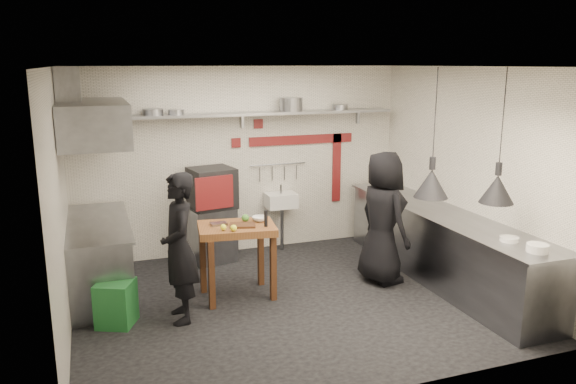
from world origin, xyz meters
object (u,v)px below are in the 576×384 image
object	(u,v)px
combi_oven	(212,188)
green_bin	(116,303)
oven_stand	(211,234)
chef_left	(179,248)
chef_right	(383,218)
prep_table	(237,261)

from	to	relation	value
combi_oven	green_bin	world-z (taller)	combi_oven
oven_stand	chef_left	bearing A→B (deg)	-122.75
combi_oven	chef_right	size ratio (longest dim) A/B	0.34
oven_stand	combi_oven	xyz separation A→B (m)	(0.03, -0.01, 0.69)
oven_stand	green_bin	xyz separation A→B (m)	(-1.44, -1.71, -0.15)
combi_oven	green_bin	bearing A→B (deg)	-141.48
green_bin	prep_table	size ratio (longest dim) A/B	0.54
green_bin	prep_table	xyz separation A→B (m)	(1.47, 0.31, 0.21)
green_bin	chef_left	bearing A→B (deg)	-8.95
prep_table	chef_left	size ratio (longest dim) A/B	0.54
green_bin	chef_right	xyz separation A→B (m)	(3.39, 0.16, 0.62)
prep_table	combi_oven	bearing A→B (deg)	97.77
combi_oven	chef_right	distance (m)	2.48
combi_oven	chef_left	xyz separation A→B (m)	(-0.76, -1.81, -0.24)
oven_stand	green_bin	distance (m)	2.24
green_bin	chef_right	size ratio (longest dim) A/B	0.29
chef_right	green_bin	bearing A→B (deg)	84.82
combi_oven	prep_table	bearing A→B (deg)	-100.76
green_bin	prep_table	world-z (taller)	prep_table
combi_oven	green_bin	distance (m)	2.40
combi_oven	prep_table	distance (m)	1.53
oven_stand	green_bin	world-z (taller)	oven_stand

